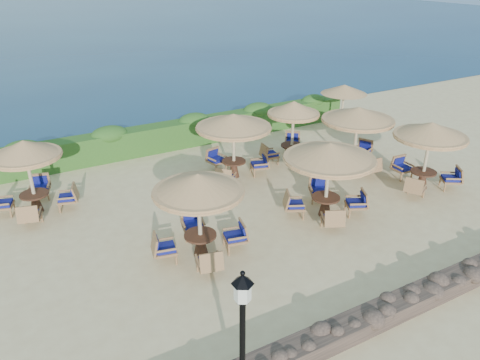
{
  "coord_description": "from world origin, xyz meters",
  "views": [
    {
      "loc": [
        -7.9,
        -12.24,
        7.98
      ],
      "look_at": [
        -0.97,
        0.12,
        1.3
      ],
      "focal_mm": 35.0,
      "sensor_mm": 36.0,
      "label": 1
    }
  ],
  "objects_px": {
    "extra_parasol": "(344,89)",
    "cafe_set_0": "(199,202)",
    "cafe_set_2": "(429,142)",
    "cafe_set_1": "(329,165)",
    "cafe_set_5": "(293,122)",
    "cafe_set_3": "(28,168)",
    "lamp_post": "(242,355)",
    "cafe_set_4": "(234,131)",
    "cafe_set_6": "(357,124)"
  },
  "relations": [
    {
      "from": "extra_parasol",
      "to": "cafe_set_0",
      "type": "bearing_deg",
      "value": -148.78
    },
    {
      "from": "cafe_set_0",
      "to": "cafe_set_2",
      "type": "distance_m",
      "value": 9.33
    },
    {
      "from": "extra_parasol",
      "to": "cafe_set_1",
      "type": "height_order",
      "value": "cafe_set_1"
    },
    {
      "from": "cafe_set_2",
      "to": "cafe_set_5",
      "type": "relative_size",
      "value": 1.01
    },
    {
      "from": "cafe_set_0",
      "to": "cafe_set_3",
      "type": "distance_m",
      "value": 6.49
    },
    {
      "from": "lamp_post",
      "to": "cafe_set_2",
      "type": "distance_m",
      "value": 12.15
    },
    {
      "from": "cafe_set_4",
      "to": "cafe_set_6",
      "type": "bearing_deg",
      "value": -18.85
    },
    {
      "from": "cafe_set_4",
      "to": "lamp_post",
      "type": "bearing_deg",
      "value": -117.72
    },
    {
      "from": "cafe_set_2",
      "to": "cafe_set_3",
      "type": "distance_m",
      "value": 14.22
    },
    {
      "from": "extra_parasol",
      "to": "cafe_set_2",
      "type": "distance_m",
      "value": 6.92
    },
    {
      "from": "cafe_set_1",
      "to": "lamp_post",
      "type": "bearing_deg",
      "value": -139.41
    },
    {
      "from": "cafe_set_5",
      "to": "cafe_set_6",
      "type": "bearing_deg",
      "value": -47.8
    },
    {
      "from": "cafe_set_3",
      "to": "cafe_set_6",
      "type": "relative_size",
      "value": 0.97
    },
    {
      "from": "cafe_set_1",
      "to": "cafe_set_0",
      "type": "bearing_deg",
      "value": -178.81
    },
    {
      "from": "lamp_post",
      "to": "cafe_set_3",
      "type": "height_order",
      "value": "lamp_post"
    },
    {
      "from": "cafe_set_5",
      "to": "extra_parasol",
      "type": "bearing_deg",
      "value": 23.75
    },
    {
      "from": "extra_parasol",
      "to": "cafe_set_4",
      "type": "relative_size",
      "value": 0.81
    },
    {
      "from": "cafe_set_1",
      "to": "cafe_set_4",
      "type": "bearing_deg",
      "value": 105.92
    },
    {
      "from": "lamp_post",
      "to": "cafe_set_1",
      "type": "distance_m",
      "value": 8.35
    },
    {
      "from": "cafe_set_0",
      "to": "cafe_set_5",
      "type": "xyz_separation_m",
      "value": [
        6.56,
        4.71,
        -0.03
      ]
    },
    {
      "from": "cafe_set_0",
      "to": "cafe_set_4",
      "type": "bearing_deg",
      "value": 51.37
    },
    {
      "from": "extra_parasol",
      "to": "cafe_set_2",
      "type": "xyz_separation_m",
      "value": [
        -1.67,
        -6.71,
        -0.29
      ]
    },
    {
      "from": "lamp_post",
      "to": "cafe_set_0",
      "type": "relative_size",
      "value": 1.15
    },
    {
      "from": "extra_parasol",
      "to": "cafe_set_3",
      "type": "height_order",
      "value": "cafe_set_3"
    },
    {
      "from": "cafe_set_0",
      "to": "cafe_set_3",
      "type": "xyz_separation_m",
      "value": [
        -3.89,
        5.2,
        -0.1
      ]
    },
    {
      "from": "extra_parasol",
      "to": "cafe_set_0",
      "type": "relative_size",
      "value": 0.83
    },
    {
      "from": "cafe_set_2",
      "to": "cafe_set_0",
      "type": "bearing_deg",
      "value": 179.73
    },
    {
      "from": "lamp_post",
      "to": "cafe_set_2",
      "type": "height_order",
      "value": "lamp_post"
    },
    {
      "from": "cafe_set_4",
      "to": "cafe_set_5",
      "type": "relative_size",
      "value": 1.08
    },
    {
      "from": "cafe_set_6",
      "to": "extra_parasol",
      "type": "bearing_deg",
      "value": 55.94
    },
    {
      "from": "cafe_set_1",
      "to": "cafe_set_4",
      "type": "distance_m",
      "value": 4.47
    },
    {
      "from": "cafe_set_0",
      "to": "cafe_set_6",
      "type": "relative_size",
      "value": 0.97
    },
    {
      "from": "cafe_set_0",
      "to": "cafe_set_6",
      "type": "distance_m",
      "value": 8.79
    },
    {
      "from": "lamp_post",
      "to": "cafe_set_0",
      "type": "bearing_deg",
      "value": 73.3
    },
    {
      "from": "cafe_set_0",
      "to": "cafe_set_2",
      "type": "relative_size",
      "value": 1.04
    },
    {
      "from": "cafe_set_1",
      "to": "cafe_set_3",
      "type": "height_order",
      "value": "same"
    },
    {
      "from": "lamp_post",
      "to": "cafe_set_2",
      "type": "relative_size",
      "value": 1.19
    },
    {
      "from": "cafe_set_3",
      "to": "cafe_set_0",
      "type": "bearing_deg",
      "value": -53.2
    },
    {
      "from": "extra_parasol",
      "to": "cafe_set_1",
      "type": "distance_m",
      "value": 9.08
    },
    {
      "from": "lamp_post",
      "to": "extra_parasol",
      "type": "distance_m",
      "value": 17.41
    },
    {
      "from": "cafe_set_1",
      "to": "cafe_set_3",
      "type": "distance_m",
      "value": 10.02
    },
    {
      "from": "lamp_post",
      "to": "cafe_set_1",
      "type": "bearing_deg",
      "value": 40.59
    },
    {
      "from": "lamp_post",
      "to": "cafe_set_4",
      "type": "bearing_deg",
      "value": 62.28
    },
    {
      "from": "extra_parasol",
      "to": "cafe_set_4",
      "type": "xyz_separation_m",
      "value": [
        -7.49,
        -2.27,
        -0.22
      ]
    },
    {
      "from": "lamp_post",
      "to": "cafe_set_3",
      "type": "distance_m",
      "value": 10.78
    },
    {
      "from": "lamp_post",
      "to": "cafe_set_4",
      "type": "relative_size",
      "value": 1.11
    },
    {
      "from": "extra_parasol",
      "to": "cafe_set_6",
      "type": "xyz_separation_m",
      "value": [
        -2.65,
        -3.92,
        -0.22
      ]
    },
    {
      "from": "lamp_post",
      "to": "cafe_set_3",
      "type": "bearing_deg",
      "value": 102.26
    },
    {
      "from": "cafe_set_2",
      "to": "cafe_set_3",
      "type": "bearing_deg",
      "value": 158.37
    },
    {
      "from": "extra_parasol",
      "to": "cafe_set_4",
      "type": "bearing_deg",
      "value": -163.12
    }
  ]
}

